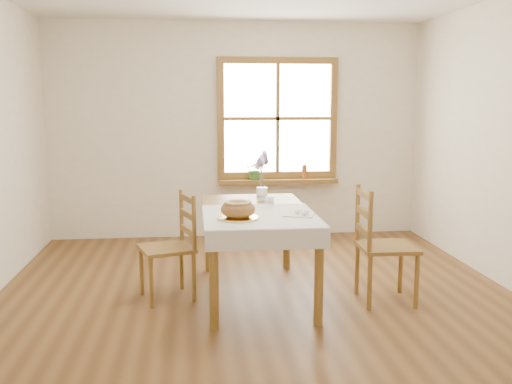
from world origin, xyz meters
TOP-DOWN VIEW (x-y plane):
  - ground at (0.00, 0.00)m, footprint 5.00×5.00m
  - room_walls at (0.00, 0.00)m, footprint 4.60×5.10m
  - window at (0.50, 2.47)m, footprint 1.46×0.08m
  - window_sill at (0.50, 2.40)m, footprint 1.46×0.20m
  - dining_table at (0.00, 0.30)m, footprint 0.90×1.60m
  - table_linen at (0.00, -0.00)m, footprint 0.91×0.99m
  - chair_left at (-0.76, 0.27)m, footprint 0.55×0.53m
  - chair_right at (1.06, -0.00)m, footprint 0.48×0.46m
  - bread_plate at (-0.19, -0.13)m, footprint 0.32×0.32m
  - bread_loaf at (-0.19, -0.13)m, footprint 0.27×0.27m
  - egg_napkin at (0.31, -0.04)m, footprint 0.28×0.26m
  - eggs at (0.31, -0.04)m, footprint 0.22×0.21m
  - salt_shaker at (0.11, 0.39)m, footprint 0.05×0.05m
  - pepper_shaker at (0.15, 0.39)m, footprint 0.06×0.06m
  - flower_vase at (0.10, 0.73)m, footprint 0.13×0.13m
  - lavender_bouquet at (0.10, 0.73)m, footprint 0.18×0.18m
  - potted_plant at (0.22, 2.40)m, footprint 0.27×0.29m
  - amber_bottle at (0.83, 2.40)m, footprint 0.07×0.07m

SIDE VIEW (x-z plane):
  - ground at x=0.00m, z-range 0.00..0.00m
  - chair_left at x=-0.76m, z-range 0.00..0.90m
  - chair_right at x=1.06m, z-range 0.00..0.97m
  - dining_table at x=0.00m, z-range 0.29..1.04m
  - window_sill at x=0.50m, z-range 0.66..0.71m
  - table_linen at x=0.00m, z-range 0.75..0.76m
  - egg_napkin at x=0.31m, z-range 0.76..0.77m
  - bread_plate at x=-0.19m, z-range 0.76..0.78m
  - eggs at x=0.31m, z-range 0.77..0.81m
  - pepper_shaker at x=0.15m, z-range 0.76..0.85m
  - salt_shaker at x=0.11m, z-range 0.76..0.85m
  - amber_bottle at x=0.83m, z-range 0.71..0.90m
  - flower_vase at x=0.10m, z-range 0.75..0.86m
  - potted_plant at x=0.22m, z-range 0.71..0.90m
  - bread_loaf at x=-0.19m, z-range 0.78..0.92m
  - lavender_bouquet at x=0.10m, z-range 0.86..1.20m
  - window at x=0.50m, z-range 0.72..2.18m
  - room_walls at x=0.00m, z-range 0.38..3.03m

